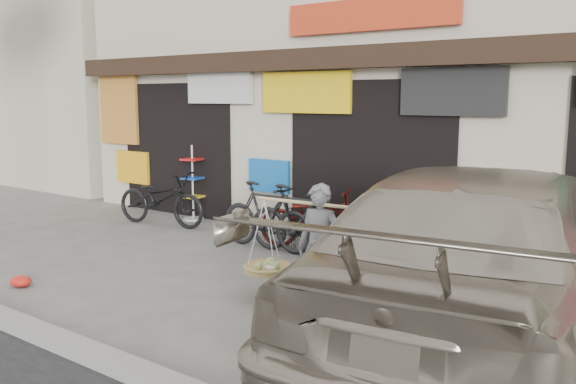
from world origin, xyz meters
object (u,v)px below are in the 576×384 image
Objects in this scene: bike_2 at (316,219)px; suv at (489,256)px; street_vendor at (319,254)px; display_rack at (193,190)px; bike_3 at (297,221)px; bike_0 at (161,199)px; bike_1 at (266,216)px.

bike_2 is 0.29× the size of suv.
suv is at bearing 2.09° from street_vendor.
display_rack reaches higher than bike_2.
bike_2 is at bearing 120.53° from street_vendor.
suv is (3.46, -2.13, 0.40)m from bike_2.
street_vendor is 1.32× the size of display_rack.
street_vendor reaches higher than bike_3.
street_vendor is 1.00× the size of bike_0.
bike_0 is 1.05× the size of bike_2.
suv reaches higher than display_rack.
display_rack is (-3.29, 0.53, 0.11)m from bike_2.
street_vendor is 5.67m from display_rack.
bike_1 is (-2.25, 1.86, -0.13)m from street_vendor.
bike_3 is 1.21× the size of display_rack.
street_vendor reaches higher than bike_2.
bike_3 is at bearing -32.74° from suv.
bike_0 is 3.37m from bike_3.
display_rack is (-4.90, 2.86, -0.07)m from street_vendor.
bike_2 is (0.64, 0.47, -0.05)m from bike_1.
bike_1 is 4.44m from suv.
display_rack reaches higher than bike_1.
street_vendor is 1.05× the size of bike_2.
suv is (6.85, -1.91, 0.37)m from bike_0.
display_rack is (0.10, 0.75, 0.08)m from bike_0.
display_rack is (-6.75, 2.66, -0.29)m from suv.
display_rack is at bearing -16.33° from bike_0.
street_vendor reaches higher than bike_1.
bike_0 is 0.76m from display_rack.
display_rack is (-2.65, 1.00, 0.06)m from bike_1.
bike_1 is at bearing -20.67° from display_rack.
bike_0 is 1.09× the size of bike_3.
bike_3 is 0.28× the size of suv.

